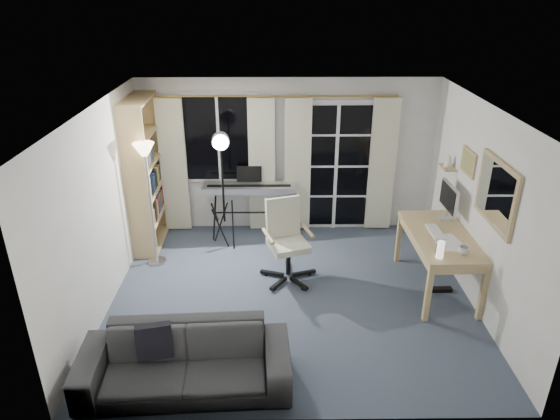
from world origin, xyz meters
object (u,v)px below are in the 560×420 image
object	(u,v)px
torchiere_lamp	(146,168)
keyboard_piano	(249,189)
studio_light	(221,155)
mug	(464,250)
office_chair	(285,232)
monitor	(449,199)
sofa	(184,353)
desk	(440,241)
bookshelf	(142,178)

from	to	relation	value
torchiere_lamp	keyboard_piano	world-z (taller)	torchiere_lamp
torchiere_lamp	studio_light	xyz separation A→B (m)	(0.95, 0.44, 0.04)
studio_light	mug	world-z (taller)	studio_light
torchiere_lamp	office_chair	size ratio (longest dim) A/B	1.60
torchiere_lamp	monitor	distance (m)	3.99
mug	office_chair	bearing A→B (deg)	157.64
sofa	monitor	bearing A→B (deg)	31.46
office_chair	desk	distance (m)	1.98
keyboard_piano	monitor	bearing A→B (deg)	-22.23
office_chair	monitor	bearing A→B (deg)	-15.30
keyboard_piano	office_chair	world-z (taller)	office_chair
bookshelf	sofa	xyz separation A→B (m)	(1.04, -2.99, -0.66)
studio_light	desk	size ratio (longest dim) A/B	1.24
bookshelf	monitor	bearing A→B (deg)	-12.51
bookshelf	office_chair	distance (m)	2.30
desk	sofa	bearing A→B (deg)	-151.17
office_chair	monitor	distance (m)	2.19
studio_light	monitor	size ratio (longest dim) A/B	3.24
torchiere_lamp	office_chair	distance (m)	2.01
keyboard_piano	desk	distance (m)	2.91
studio_light	sofa	bearing A→B (deg)	-98.69
keyboard_piano	studio_light	bearing A→B (deg)	-130.68
monitor	office_chair	bearing A→B (deg)	-178.28
torchiere_lamp	sofa	world-z (taller)	torchiere_lamp
studio_light	monitor	xyz separation A→B (m)	(3.02, -0.67, -0.39)
studio_light	mug	distance (m)	3.40
torchiere_lamp	sofa	xyz separation A→B (m)	(0.81, -2.40, -1.02)
keyboard_piano	bookshelf	bearing A→B (deg)	-170.55
mug	desk	bearing A→B (deg)	101.31
office_chair	desk	size ratio (longest dim) A/B	0.75
bookshelf	mug	xyz separation A→B (m)	(4.11, -1.77, -0.21)
monitor	bookshelf	bearing A→B (deg)	167.75
studio_light	mug	bearing A→B (deg)	-34.83
desk	monitor	size ratio (longest dim) A/B	2.62
office_chair	sofa	distance (m)	2.31
office_chair	sofa	world-z (taller)	office_chair
bookshelf	keyboard_piano	xyz separation A→B (m)	(1.54, 0.26, -0.28)
torchiere_lamp	mug	bearing A→B (deg)	-16.97
bookshelf	studio_light	size ratio (longest dim) A/B	1.22
monitor	mug	world-z (taller)	monitor
desk	mug	world-z (taller)	mug
torchiere_lamp	keyboard_piano	xyz separation A→B (m)	(1.30, 0.85, -0.64)
keyboard_piano	mug	distance (m)	3.28
studio_light	desk	world-z (taller)	studio_light
office_chair	sofa	bearing A→B (deg)	-134.60
studio_light	bookshelf	bearing A→B (deg)	166.77
torchiere_lamp	office_chair	world-z (taller)	torchiere_lamp
bookshelf	torchiere_lamp	world-z (taller)	bookshelf
bookshelf	desk	distance (m)	4.22
bookshelf	mug	bearing A→B (deg)	-24.78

